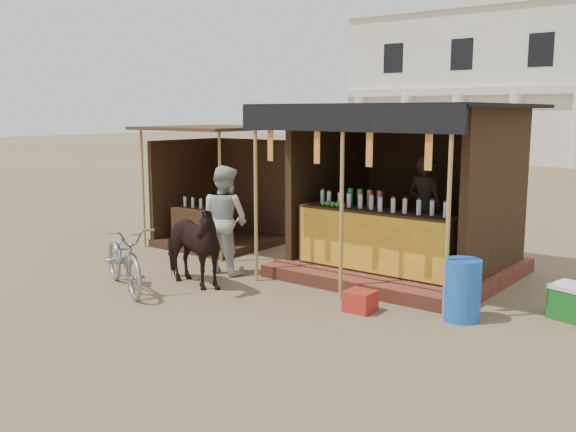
# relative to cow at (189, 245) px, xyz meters

# --- Properties ---
(ground) EXTENTS (120.00, 120.00, 0.00)m
(ground) POSITION_rel_cow_xyz_m (1.21, -0.67, -0.64)
(ground) COLOR #846B4C
(ground) RESTS_ON ground
(main_stall) EXTENTS (3.60, 3.61, 2.78)m
(main_stall) POSITION_rel_cow_xyz_m (2.22, 2.69, 0.39)
(main_stall) COLOR #984431
(main_stall) RESTS_ON ground
(secondary_stall) EXTENTS (2.40, 2.40, 2.38)m
(secondary_stall) POSITION_rel_cow_xyz_m (-1.96, 2.56, 0.21)
(secondary_stall) COLOR #3B2515
(secondary_stall) RESTS_ON ground
(cow) EXTENTS (1.60, 0.89, 1.28)m
(cow) POSITION_rel_cow_xyz_m (0.00, 0.00, 0.00)
(cow) COLOR black
(cow) RESTS_ON ground
(motorbike) EXTENTS (2.01, 1.39, 1.00)m
(motorbike) POSITION_rel_cow_xyz_m (-0.63, -0.73, -0.14)
(motorbike) COLOR gray
(motorbike) RESTS_ON ground
(bystander) EXTENTS (0.88, 0.69, 1.79)m
(bystander) POSITION_rel_cow_xyz_m (-0.16, 0.98, 0.25)
(bystander) COLOR beige
(bystander) RESTS_ON ground
(blue_barrel) EXTENTS (0.63, 0.63, 0.80)m
(blue_barrel) POSITION_rel_cow_xyz_m (3.97, 1.03, -0.24)
(blue_barrel) COLOR blue
(blue_barrel) RESTS_ON ground
(red_crate) EXTENTS (0.38, 0.36, 0.28)m
(red_crate) POSITION_rel_cow_xyz_m (2.75, 0.54, -0.50)
(red_crate) COLOR #AD261C
(red_crate) RESTS_ON ground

